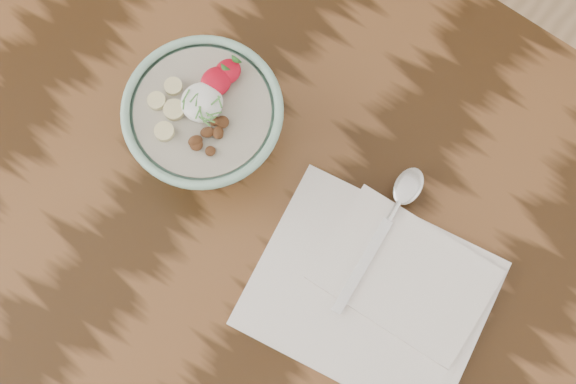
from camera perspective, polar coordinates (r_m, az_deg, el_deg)
name	(u,v)px	position (r cm, az deg, el deg)	size (l,w,h in cm)	color
table	(296,314)	(99.53, 0.57, -8.67)	(160.00, 90.00, 75.00)	black
breakfast_bowl	(206,122)	(89.37, -5.88, 5.00)	(17.41, 17.41, 11.51)	#8AB9A4
napkin	(377,290)	(90.39, 6.37, -6.91)	(28.20, 24.14, 1.56)	white
spoon	(397,206)	(91.04, 7.76, -0.97)	(3.86, 19.05, 0.99)	silver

